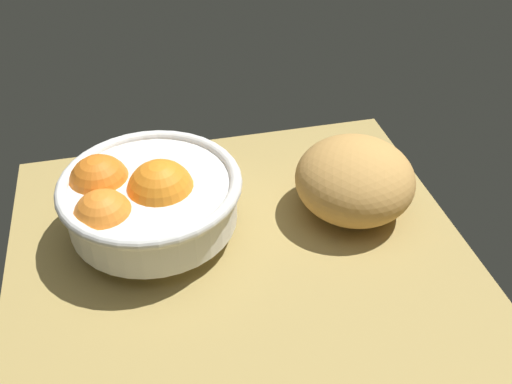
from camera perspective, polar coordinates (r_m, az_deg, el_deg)
ground_plane at (r=67.53cm, az=0.75°, el=-14.34°), size 78.66×58.95×3.00cm
fruit_bowl at (r=74.33cm, az=-11.00°, el=-0.62°), size 23.36×23.36×11.48cm
bread_loaf at (r=78.57cm, az=9.80°, el=1.23°), size 22.66×22.68×10.52cm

